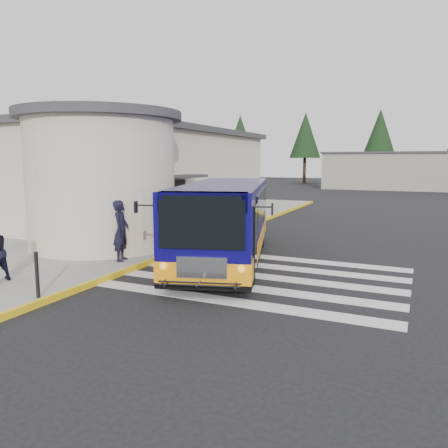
% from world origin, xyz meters
% --- Properties ---
extents(ground, '(140.00, 140.00, 0.00)m').
position_xyz_m(ground, '(0.00, 0.00, 0.00)').
color(ground, black).
rests_on(ground, ground).
extents(sidewalk, '(10.00, 34.00, 0.15)m').
position_xyz_m(sidewalk, '(-9.00, 4.00, 0.07)').
color(sidewalk, gray).
rests_on(sidewalk, ground).
extents(curb_strip, '(0.12, 34.00, 0.16)m').
position_xyz_m(curb_strip, '(-4.05, 4.00, 0.08)').
color(curb_strip, yellow).
rests_on(curb_strip, ground).
extents(station_building, '(12.70, 18.70, 4.80)m').
position_xyz_m(station_building, '(-10.84, 6.91, 2.57)').
color(station_building, beige).
rests_on(station_building, ground).
extents(crosswalk, '(8.00, 5.35, 0.01)m').
position_xyz_m(crosswalk, '(-0.50, -0.80, 0.01)').
color(crosswalk, silver).
rests_on(crosswalk, ground).
extents(depot_building, '(26.40, 8.40, 4.20)m').
position_xyz_m(depot_building, '(6.00, 42.00, 2.11)').
color(depot_building, gray).
rests_on(depot_building, ground).
extents(transit_bus, '(5.03, 9.17, 2.52)m').
position_xyz_m(transit_bus, '(-2.14, 0.57, 1.20)').
color(transit_bus, '#0D0758').
rests_on(transit_bus, ground).
extents(pedestrian_a, '(0.66, 0.80, 1.89)m').
position_xyz_m(pedestrian_a, '(-4.80, -1.34, 1.09)').
color(pedestrian_a, black).
rests_on(pedestrian_a, sidewalk).
extents(bollard, '(0.09, 0.09, 1.07)m').
position_xyz_m(bollard, '(-4.20, -5.16, 0.68)').
color(bollard, black).
rests_on(bollard, sidewalk).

